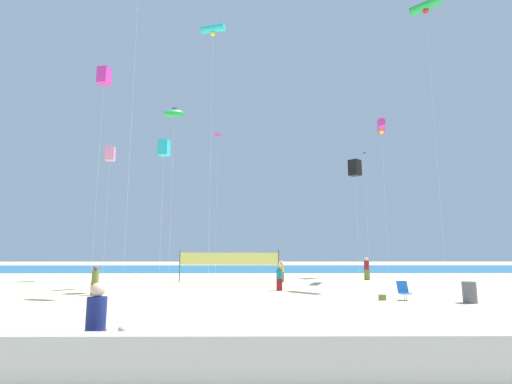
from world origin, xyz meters
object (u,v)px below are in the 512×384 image
at_px(mother_figure, 96,323).
at_px(kite_magenta_diamond, 217,137).
at_px(kite_green_tube, 425,6).
at_px(kite_pink_box, 110,154).
at_px(beachgoer_olive_shirt, 95,279).
at_px(kite_cyan_box, 164,148).
at_px(beachgoer_maroon_shirt, 367,268).
at_px(kite_black_box, 355,168).
at_px(volleyball_net, 229,260).
at_px(kite_black_diamond, 364,160).
at_px(folding_beach_chair, 404,290).
at_px(kite_cyan_tube, 213,30).
at_px(beach_handbag, 382,297).
at_px(kite_magenta_box, 104,76).
at_px(kite_green_inflatable, 174,114).
at_px(trash_barrel, 470,292).
at_px(toddler_figure, 121,348).
at_px(beachgoer_teal_shirt, 279,277).
at_px(beachgoer_mustard_shirt, 281,270).
at_px(kite_magenta_tube, 381,127).

relative_size(mother_figure, kite_magenta_diamond, 0.12).
xyz_separation_m(kite_green_tube, kite_pink_box, (-24.91, 5.74, -9.80)).
bearing_deg(beachgoer_olive_shirt, kite_green_tube, 95.19).
bearing_deg(kite_cyan_box, mother_figure, -80.88).
bearing_deg(mother_figure, kite_cyan_box, 73.94).
xyz_separation_m(beachgoer_maroon_shirt, kite_magenta_diamond, (-12.86, 6.55, 12.97)).
distance_m(kite_black_box, kite_magenta_diamond, 14.14).
bearing_deg(kite_green_tube, volleyball_net, 166.73).
relative_size(kite_green_tube, kite_black_diamond, 1.69).
distance_m(beachgoer_olive_shirt, folding_beach_chair, 15.90).
bearing_deg(folding_beach_chair, kite_cyan_tube, 155.33).
height_order(folding_beach_chair, kite_pink_box, kite_pink_box).
relative_size(beach_handbag, kite_magenta_box, 0.02).
xyz_separation_m(kite_green_tube, kite_black_diamond, (-1.54, 11.55, -8.84)).
xyz_separation_m(kite_black_diamond, kite_magenta_box, (-22.20, -10.79, 3.62)).
distance_m(mother_figure, kite_cyan_box, 16.92).
bearing_deg(kite_green_inflatable, kite_black_diamond, 34.06).
distance_m(trash_barrel, kite_magenta_diamond, 27.48).
relative_size(kite_cyan_box, kite_magenta_box, 0.59).
xyz_separation_m(trash_barrel, kite_black_diamond, (1.30, 19.21, 10.92)).
bearing_deg(kite_cyan_tube, beachgoer_olive_shirt, -170.87).
bearing_deg(kite_green_tube, kite_pink_box, 167.03).
bearing_deg(kite_green_inflatable, trash_barrel, -26.77).
bearing_deg(beachgoer_maroon_shirt, kite_green_inflatable, 46.51).
distance_m(toddler_figure, kite_pink_box, 26.92).
relative_size(kite_green_inflatable, kite_black_diamond, 1.01).
bearing_deg(beachgoer_teal_shirt, beachgoer_olive_shirt, 132.64).
distance_m(kite_green_tube, kite_magenta_diamond, 21.35).
distance_m(folding_beach_chair, kite_black_diamond, 21.55).
xyz_separation_m(beachgoer_olive_shirt, folding_beach_chair, (15.78, -1.95, -0.37)).
relative_size(beachgoer_olive_shirt, kite_cyan_box, 0.17).
distance_m(toddler_figure, kite_cyan_box, 17.35).
bearing_deg(kite_cyan_box, kite_green_tube, 7.50).
bearing_deg(kite_magenta_diamond, kite_cyan_box, -97.52).
relative_size(kite_black_box, kite_green_tube, 0.51).
distance_m(folding_beach_chair, kite_pink_box, 25.11).
bearing_deg(kite_magenta_diamond, beachgoer_mustard_shirt, -54.78).
bearing_deg(beach_handbag, kite_magenta_box, 156.56).
xyz_separation_m(kite_cyan_box, kite_green_tube, (18.37, 2.42, 11.53)).
relative_size(beachgoer_maroon_shirt, kite_green_inflatable, 0.14).
relative_size(beachgoer_olive_shirt, kite_pink_box, 0.14).
bearing_deg(kite_cyan_box, kite_magenta_diamond, 82.48).
xyz_separation_m(beachgoer_olive_shirt, volleyball_net, (6.64, 8.10, 0.80)).
bearing_deg(beachgoer_olive_shirt, kite_magenta_tube, 107.79).
relative_size(folding_beach_chair, kite_magenta_box, 0.06).
height_order(mother_figure, folding_beach_chair, mother_figure).
distance_m(volleyball_net, kite_magenta_box, 16.44).
distance_m(beachgoer_maroon_shirt, volleyball_net, 11.21).
bearing_deg(volleyball_net, beachgoer_teal_shirt, -59.97).
xyz_separation_m(beachgoer_olive_shirt, kite_magenta_box, (-2.51, 5.42, 14.18)).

